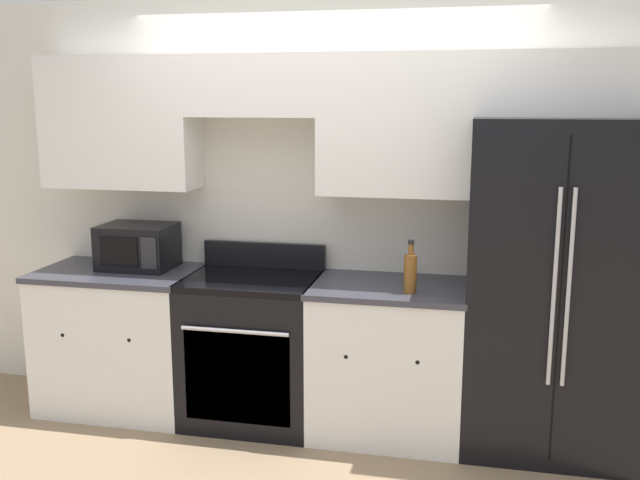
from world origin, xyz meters
The scene contains 8 objects.
ground_plane centered at (0.00, 0.00, 0.00)m, with size 12.00×12.00×0.00m, color #937A5B.
wall_back centered at (0.02, 0.58, 1.53)m, with size 8.00×0.39×2.60m.
lower_cabinets_left centered at (-1.31, 0.31, 0.46)m, with size 1.00×0.64×0.92m.
lower_cabinets_right centered at (0.41, 0.31, 0.46)m, with size 0.90×0.64×0.92m.
oven_range centered at (-0.43, 0.31, 0.46)m, with size 0.80×0.65×1.08m.
refrigerator centered at (1.33, 0.37, 0.94)m, with size 0.95×0.77×1.88m.
microwave centered at (-1.21, 0.40, 1.06)m, with size 0.45×0.35×0.28m.
bottle centered at (0.55, 0.17, 1.04)m, with size 0.07×0.07×0.30m.
Camera 1 is at (0.87, -3.70, 1.99)m, focal length 40.00 mm.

